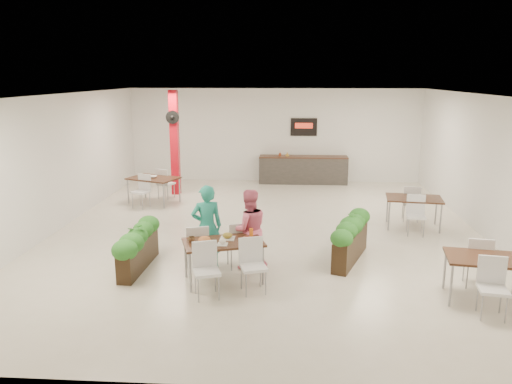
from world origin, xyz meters
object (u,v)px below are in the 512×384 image
diner_woman (249,229)px  side_table_c (486,264)px  main_table (223,248)px  side_table_a (154,181)px  side_table_b (414,202)px  diner_man (207,227)px  service_counter (303,169)px  red_column (175,142)px  planter_right (351,237)px  planter_left (138,244)px

diner_woman → side_table_c: (3.96, -1.16, -0.15)m
main_table → side_table_a: same height
diner_woman → side_table_b: diner_woman is taller
diner_man → side_table_a: diner_man is taller
diner_woman → side_table_c: size_ratio=0.93×
side_table_c → diner_woman: bearing=172.4°
side_table_a → main_table: bearing=-42.0°
diner_man → side_table_c: 4.91m
service_counter → main_table: 8.69m
red_column → service_counter: size_ratio=1.07×
diner_woman → side_table_c: 4.13m
side_table_a → red_column: bearing=92.8°
planter_right → side_table_a: planter_right is taller
service_counter → planter_right: size_ratio=1.70×
planter_left → side_table_a: 5.13m
service_counter → planter_right: bearing=-84.1°
service_counter → diner_man: service_counter is taller
diner_woman → planter_right: diner_woman is taller
red_column → side_table_c: 9.89m
red_column → planter_right: 7.35m
planter_left → side_table_c: 6.15m
main_table → side_table_b: 5.49m
diner_woman → side_table_b: (3.78, 2.89, -0.14)m
planter_left → red_column: bearing=96.0°
planter_left → side_table_c: side_table_c is taller
diner_man → side_table_b: diner_man is taller
side_table_b → service_counter: bearing=124.6°
planter_right → side_table_a: size_ratio=1.06×
side_table_a → side_table_b: same height
planter_right → side_table_c: size_ratio=1.06×
diner_man → side_table_c: bearing=147.9°
service_counter → planter_left: (-3.34, -8.04, -0.00)m
red_column → side_table_a: red_column is taller
diner_woman → side_table_a: size_ratio=0.94×
red_column → diner_woman: size_ratio=2.06×
red_column → side_table_a: bearing=-108.8°
service_counter → side_table_c: service_counter is taller
planter_right → planter_left: bearing=-170.3°
red_column → side_table_b: 7.32m
side_table_a → side_table_c: same height
diner_woman → planter_right: 2.08m
planter_right → service_counter: bearing=95.9°
side_table_c → diner_man: bearing=175.1°
main_table → side_table_b: (4.19, 3.55, 0.00)m
red_column → planter_left: (0.65, -6.18, -1.15)m
red_column → diner_man: red_column is taller
red_column → planter_right: (4.76, -5.48, -1.15)m
diner_woman → side_table_b: bearing=-160.9°
planter_left → side_table_a: (-1.05, 5.02, 0.15)m
side_table_a → planter_left: bearing=-56.6°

